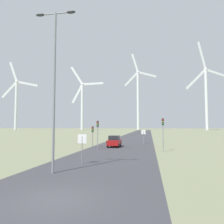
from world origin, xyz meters
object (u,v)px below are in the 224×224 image
stop_sign_near (82,143)px  wind_turbine_far_left (16,100)px  traffic_light_post_near_left (93,132)px  traffic_light_post_near_right (163,127)px  traffic_light_post_mid_left (98,128)px  wind_turbine_right (206,92)px  stop_sign_far (143,134)px  car_approaching (114,141)px  wind_turbine_left (82,101)px  wind_turbine_center (138,95)px  streetlamp (54,73)px

stop_sign_near → wind_turbine_far_left: size_ratio=0.05×
wind_turbine_far_left → traffic_light_post_near_left: bearing=-52.6°
stop_sign_near → traffic_light_post_near_right: 13.24m
traffic_light_post_mid_left → wind_turbine_right: 162.86m
stop_sign_far → car_approaching: size_ratio=0.63×
stop_sign_far → traffic_light_post_near_right: (2.88, -12.16, 1.37)m
wind_turbine_right → traffic_light_post_near_right: bearing=-105.7°
traffic_light_post_near_right → wind_turbine_left: bearing=111.3°
traffic_light_post_mid_left → wind_turbine_center: (-2.67, 168.68, 28.76)m
car_approaching → streetlamp: bearing=-93.6°
streetlamp → traffic_light_post_mid_left: 16.95m
wind_turbine_left → traffic_light_post_near_left: bearing=-71.8°
streetlamp → car_approaching: 20.96m
wind_turbine_far_left → wind_turbine_right: (155.32, 16.84, 5.06)m
car_approaching → wind_turbine_center: size_ratio=0.06×
stop_sign_near → wind_turbine_left: wind_turbine_left is taller
traffic_light_post_near_right → streetlamp: bearing=-120.5°
stop_sign_near → wind_turbine_right: 174.33m
car_approaching → wind_turbine_left: bearing=109.5°
streetlamp → traffic_light_post_mid_left: bearing=92.3°
streetlamp → wind_turbine_left: size_ratio=0.22×
car_approaching → wind_turbine_right: (50.49, 148.21, 29.48)m
streetlamp → traffic_light_post_near_right: 17.40m
traffic_light_post_near_right → wind_turbine_right: wind_turbine_right is taller
stop_sign_near → traffic_light_post_near_right: size_ratio=0.60×
stop_sign_near → wind_turbine_left: size_ratio=0.05×
traffic_light_post_near_right → car_approaching: (-7.34, 5.37, -2.28)m
stop_sign_far → car_approaching: (-4.46, -6.79, -0.91)m
stop_sign_near → car_approaching: bearing=88.9°
wind_turbine_center → streetlamp: bearing=-89.0°
stop_sign_far → wind_turbine_center: (-9.04, 158.34, 29.96)m
wind_turbine_far_left → wind_turbine_center: (100.25, 33.77, 6.44)m
wind_turbine_center → wind_turbine_right: wind_turbine_right is taller
stop_sign_near → car_approaching: 16.12m
wind_turbine_far_left → wind_turbine_right: 156.31m
streetlamp → wind_turbine_left: bearing=106.9°
traffic_light_post_mid_left → wind_turbine_right: (52.40, 151.76, 27.38)m
stop_sign_far → traffic_light_post_mid_left: (-6.37, -10.34, 1.19)m
traffic_light_post_mid_left → stop_sign_far: bearing=58.3°
wind_turbine_center → wind_turbine_far_left: bearing=-161.4°
wind_turbine_right → wind_turbine_left: bearing=-177.8°
traffic_light_post_near_right → traffic_light_post_mid_left: size_ratio=1.06×
car_approaching → traffic_light_post_mid_left: bearing=-118.3°
traffic_light_post_mid_left → wind_turbine_right: size_ratio=0.06×
traffic_light_post_near_left → wind_turbine_center: (-1.35, 166.57, 29.35)m
traffic_light_post_near_right → traffic_light_post_mid_left: traffic_light_post_near_right is taller
traffic_light_post_near_left → wind_turbine_right: wind_turbine_right is taller
streetlamp → stop_sign_far: 27.87m
traffic_light_post_near_left → stop_sign_near: bearing=-78.7°
stop_sign_far → car_approaching: stop_sign_far is taller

